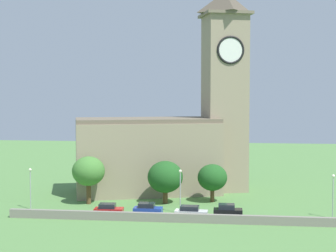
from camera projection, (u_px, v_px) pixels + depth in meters
name	position (u px, v px, depth m)	size (l,w,h in m)	color
ground_plane	(183.00, 198.00, 91.33)	(200.00, 200.00, 0.00)	#517F42
church	(172.00, 134.00, 96.28)	(31.88, 18.49, 35.33)	gray
quay_barrier	(171.00, 218.00, 74.16)	(45.55, 0.70, 1.20)	gray
car_red	(108.00, 210.00, 77.67)	(4.21, 2.50, 1.80)	red
car_blue	(148.00, 209.00, 78.10)	(4.08, 2.25, 1.80)	#233D9E
car_white	(191.00, 212.00, 76.24)	(4.63, 2.31, 1.78)	silver
car_black	(228.00, 211.00, 76.86)	(4.06, 2.26, 1.89)	black
streetlamp_west_end	(30.00, 181.00, 81.92)	(0.44, 0.44, 6.22)	#9EA0A5
streetlamp_west_mid	(180.00, 184.00, 79.15)	(0.44, 0.44, 6.42)	#9EA0A5
streetlamp_central	(333.00, 189.00, 76.10)	(0.44, 0.44, 6.17)	#9EA0A5
tree_riverside_west	(212.00, 178.00, 87.48)	(4.74, 4.74, 6.09)	brown
tree_by_tower	(88.00, 171.00, 85.86)	(5.15, 5.15, 7.53)	brown
tree_churchyard	(165.00, 177.00, 86.35)	(5.60, 5.60, 6.75)	brown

